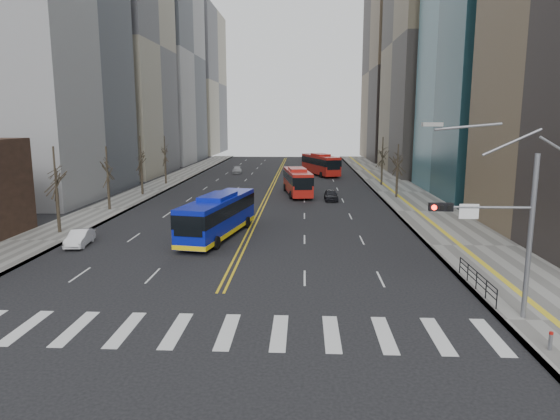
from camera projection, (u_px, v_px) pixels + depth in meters
name	position (u px, v px, depth m)	size (l,w,h in m)	color
ground	(202.00, 331.00, 22.77)	(220.00, 220.00, 0.00)	black
sidewalk_right	(401.00, 192.00, 66.17)	(7.00, 130.00, 0.15)	slate
sidewalk_left	(148.00, 190.00, 67.76)	(5.00, 130.00, 0.15)	slate
crosswalk	(202.00, 331.00, 22.77)	(26.70, 4.00, 0.01)	silver
centerline	(274.00, 183.00, 76.83)	(0.55, 100.00, 0.01)	gold
office_towers	(279.00, 35.00, 85.84)	(83.00, 134.00, 58.00)	gray
signal_mast	(500.00, 221.00, 23.22)	(5.37, 0.37, 9.39)	gray
pedestrian_railing	(477.00, 278.00, 27.85)	(0.06, 6.06, 1.02)	black
street_trees	(199.00, 162.00, 56.20)	(35.20, 47.20, 7.60)	black
blue_bus	(218.00, 215.00, 40.83)	(4.79, 12.46, 3.55)	#0B18A6
red_bus_near	(297.00, 180.00, 63.91)	(4.06, 11.16, 3.47)	#AD1912
red_bus_far	(320.00, 163.00, 86.85)	(6.58, 12.07, 3.74)	#AD1912
car_white	(80.00, 238.00, 38.11)	(1.30, 3.74, 1.23)	white
car_dark_mid	(331.00, 195.00, 59.62)	(1.57, 3.90, 1.33)	black
car_silver	(237.00, 170.00, 90.06)	(1.64, 4.03, 1.17)	#9C9DA1
car_dark_far	(332.00, 172.00, 86.15)	(1.94, 4.21, 1.17)	black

